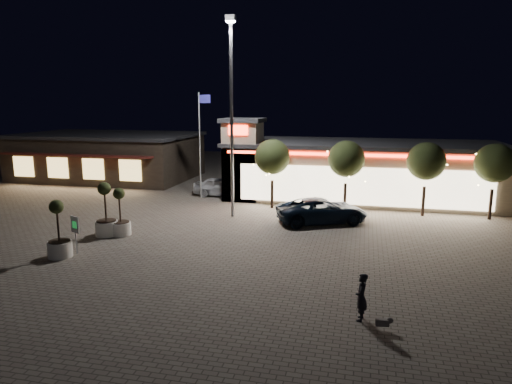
% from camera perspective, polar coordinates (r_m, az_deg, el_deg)
% --- Properties ---
extents(ground, '(90.00, 90.00, 0.00)m').
position_cam_1_polar(ground, '(23.21, -13.37, -7.41)').
color(ground, '#696055').
rests_on(ground, ground).
extents(retail_building, '(20.40, 8.40, 6.10)m').
position_cam_1_polar(retail_building, '(35.74, 12.28, 2.79)').
color(retail_building, tan).
rests_on(retail_building, ground).
extents(restaurant_building, '(16.40, 11.00, 4.30)m').
position_cam_1_polar(restaurant_building, '(46.60, -17.93, 4.36)').
color(restaurant_building, '#382D23').
rests_on(restaurant_building, ground).
extents(floodlight_pole, '(0.60, 0.40, 12.38)m').
position_cam_1_polar(floodlight_pole, '(28.74, -3.08, 10.66)').
color(floodlight_pole, gray).
rests_on(floodlight_pole, ground).
extents(flagpole, '(0.95, 0.10, 8.00)m').
position_cam_1_polar(flagpole, '(34.81, -6.91, 6.94)').
color(flagpole, white).
rests_on(flagpole, ground).
extents(string_tree_a, '(2.42, 2.42, 4.79)m').
position_cam_1_polar(string_tree_a, '(31.39, 2.05, 4.39)').
color(string_tree_a, '#332319').
rests_on(string_tree_a, ground).
extents(string_tree_b, '(2.42, 2.42, 4.79)m').
position_cam_1_polar(string_tree_b, '(30.81, 11.23, 4.05)').
color(string_tree_b, '#332319').
rests_on(string_tree_b, ground).
extents(string_tree_c, '(2.42, 2.42, 4.79)m').
position_cam_1_polar(string_tree_c, '(31.03, 20.51, 3.60)').
color(string_tree_c, '#332319').
rests_on(string_tree_c, ground).
extents(string_tree_d, '(2.42, 2.42, 4.79)m').
position_cam_1_polar(string_tree_d, '(31.77, 27.69, 3.19)').
color(string_tree_d, '#332319').
rests_on(string_tree_d, ground).
extents(pickup_truck, '(6.07, 4.58, 1.53)m').
position_cam_1_polar(pickup_truck, '(28.14, 8.26, -2.30)').
color(pickup_truck, black).
rests_on(pickup_truck, ground).
extents(white_sedan, '(4.34, 1.79, 1.47)m').
position_cam_1_polar(white_sedan, '(35.81, -4.38, 0.64)').
color(white_sedan, silver).
rests_on(white_sedan, ground).
extents(pedestrian, '(0.44, 0.63, 1.65)m').
position_cam_1_polar(pedestrian, '(16.15, 13.03, -12.69)').
color(pedestrian, black).
rests_on(pedestrian, ground).
extents(dog, '(0.56, 0.25, 0.30)m').
position_cam_1_polar(dog, '(15.89, 15.82, -15.35)').
color(dog, '#59514C').
rests_on(dog, ground).
extents(planter_left, '(1.22, 1.22, 3.01)m').
position_cam_1_polar(planter_left, '(26.51, -18.22, -3.25)').
color(planter_left, silver).
rests_on(planter_left, ground).
extents(planter_mid, '(1.14, 1.14, 2.79)m').
position_cam_1_polar(planter_mid, '(23.71, -23.39, -5.46)').
color(planter_mid, silver).
rests_on(planter_mid, ground).
extents(planter_right, '(1.09, 1.09, 2.68)m').
position_cam_1_polar(planter_right, '(26.36, -16.58, -3.45)').
color(planter_right, silver).
rests_on(planter_right, ground).
extents(valet_sign, '(0.59, 0.30, 1.88)m').
position_cam_1_polar(valet_sign, '(23.71, -21.67, -4.19)').
color(valet_sign, gray).
rests_on(valet_sign, ground).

